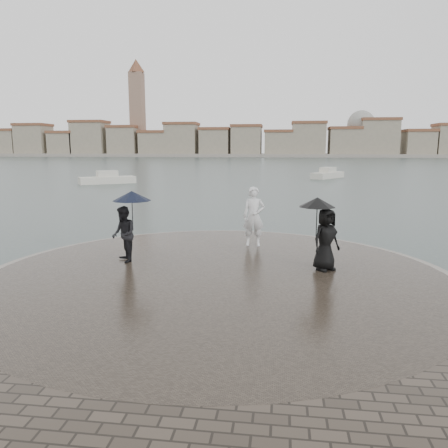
# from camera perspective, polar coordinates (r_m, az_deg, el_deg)

# --- Properties ---
(ground) EXTENTS (400.00, 400.00, 0.00)m
(ground) POSITION_cam_1_polar(r_m,az_deg,el_deg) (8.39, -4.48, -15.58)
(ground) COLOR #2B3835
(ground) RESTS_ON ground
(kerb_ring) EXTENTS (12.50, 12.50, 0.32)m
(kerb_ring) POSITION_cam_1_polar(r_m,az_deg,el_deg) (11.55, -0.86, -7.43)
(kerb_ring) COLOR gray
(kerb_ring) RESTS_ON ground
(quay_tip) EXTENTS (11.90, 11.90, 0.36)m
(quay_tip) POSITION_cam_1_polar(r_m,az_deg,el_deg) (11.54, -0.86, -7.34)
(quay_tip) COLOR #2D261E
(quay_tip) RESTS_ON ground
(statue) EXTENTS (0.73, 0.48, 1.98)m
(statue) POSITION_cam_1_polar(r_m,az_deg,el_deg) (14.53, 3.92, 0.99)
(statue) COLOR silver
(statue) RESTS_ON quay_tip
(visitor_left) EXTENTS (1.27, 1.15, 2.04)m
(visitor_left) POSITION_cam_1_polar(r_m,az_deg,el_deg) (12.74, -12.67, 0.19)
(visitor_left) COLOR black
(visitor_left) RESTS_ON quay_tip
(visitor_right) EXTENTS (1.23, 1.05, 1.95)m
(visitor_right) POSITION_cam_1_polar(r_m,az_deg,el_deg) (11.90, 12.88, -0.76)
(visitor_right) COLOR black
(visitor_right) RESTS_ON quay_tip
(far_skyline) EXTENTS (260.00, 20.00, 37.00)m
(far_skyline) POSITION_cam_1_polar(r_m,az_deg,el_deg) (168.30, 4.96, 10.63)
(far_skyline) COLOR gray
(far_skyline) RESTS_ON ground
(boats) EXTENTS (27.72, 15.87, 1.50)m
(boats) POSITION_cam_1_polar(r_m,az_deg,el_deg) (48.12, 0.31, 6.13)
(boats) COLOR beige
(boats) RESTS_ON ground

